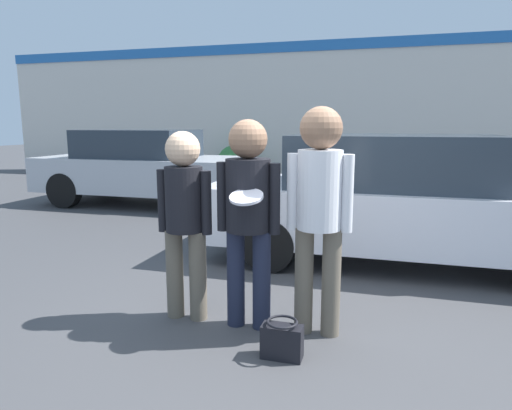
% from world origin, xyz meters
% --- Properties ---
extents(ground_plane, '(56.00, 56.00, 0.00)m').
position_xyz_m(ground_plane, '(0.00, 0.00, 0.00)').
color(ground_plane, '#3F3F42').
extents(storefront_building, '(24.00, 0.22, 4.09)m').
position_xyz_m(storefront_building, '(0.00, 10.54, 2.08)').
color(storefront_building, silver).
rests_on(storefront_building, ground).
extents(person_left, '(0.49, 0.32, 1.63)m').
position_xyz_m(person_left, '(-0.69, 0.07, 0.96)').
color(person_left, '#665B4C').
rests_on(person_left, ground).
extents(person_middle_with_frisbee, '(0.53, 0.57, 1.73)m').
position_xyz_m(person_middle_with_frisbee, '(-0.11, 0.05, 1.04)').
color(person_middle_with_frisbee, '#1E2338').
rests_on(person_middle_with_frisbee, ground).
extents(person_right, '(0.52, 0.35, 1.82)m').
position_xyz_m(person_right, '(0.46, 0.08, 1.10)').
color(person_right, '#665B4C').
rests_on(person_right, ground).
extents(parked_car_near, '(4.60, 1.86, 1.56)m').
position_xyz_m(parked_car_near, '(1.08, 2.35, 0.77)').
color(parked_car_near, silver).
rests_on(parked_car_near, ground).
extents(parked_car_far, '(4.31, 1.92, 1.56)m').
position_xyz_m(parked_car_far, '(-4.02, 5.14, 0.79)').
color(parked_car_far, '#B7BABF').
rests_on(parked_car_far, ground).
extents(shrub, '(1.04, 1.04, 1.04)m').
position_xyz_m(shrub, '(-3.59, 9.84, 0.52)').
color(shrub, '#387A3D').
rests_on(shrub, ground).
extents(handbag, '(0.30, 0.23, 0.29)m').
position_xyz_m(handbag, '(0.28, -0.39, 0.14)').
color(handbag, black).
rests_on(handbag, ground).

